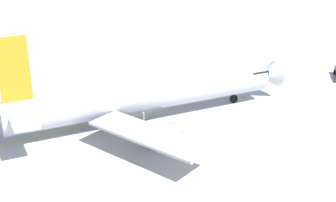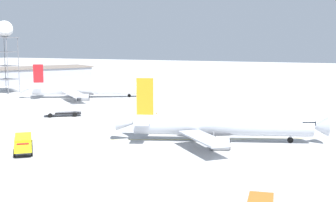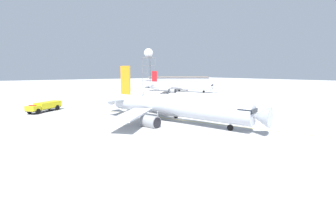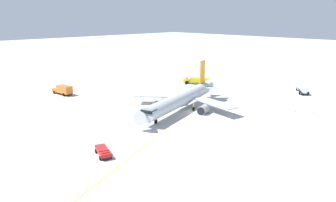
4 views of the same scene
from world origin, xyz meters
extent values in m
plane|color=#B2B2B2|center=(0.00, 0.00, 0.00)|extent=(600.00, 600.00, 0.00)
cylinder|color=#B2B7C1|center=(2.98, 1.24, 3.13)|extent=(12.71, 32.92, 3.70)
cone|color=#B2B7C1|center=(-1.93, 18.34, 3.13)|extent=(4.21, 3.85, 3.52)
cone|color=#B2B7C1|center=(7.98, -16.15, 3.43)|extent=(4.13, 4.71, 3.15)
cube|color=black|center=(-1.32, 16.22, 3.97)|extent=(3.69, 3.18, 0.70)
ellipsoid|color=slate|center=(3.44, -0.36, 2.12)|extent=(6.50, 12.40, 2.04)
cube|color=orange|center=(7.01, -12.80, 8.46)|extent=(1.11, 3.14, 6.94)
cube|color=#B2B7C1|center=(4.08, -13.64, 3.88)|extent=(5.17, 3.78, 0.20)
cube|color=#B2B7C1|center=(9.95, -11.95, 3.88)|extent=(5.17, 3.78, 0.20)
cube|color=#B2B7C1|center=(-4.43, -4.33, 2.49)|extent=(14.11, 6.32, 0.28)
cube|color=#B2B7C1|center=(12.22, 0.46, 2.49)|extent=(12.86, 12.11, 0.28)
cylinder|color=gray|center=(-3.19, -1.23, 1.02)|extent=(3.30, 3.99, 2.44)
cylinder|color=black|center=(-3.68, 0.48, 1.02)|extent=(2.04, 0.72, 2.07)
cylinder|color=gray|center=(9.53, 2.42, 1.02)|extent=(3.30, 3.99, 2.44)
cylinder|color=black|center=(9.04, 4.13, 1.02)|extent=(2.04, 0.72, 2.07)
cylinder|color=#9EA0A5|center=(-0.50, 13.35, 1.52)|extent=(0.20, 0.20, 1.94)
cylinder|color=black|center=(-0.50, 13.35, 0.55)|extent=(0.59, 1.14, 1.10)
cylinder|color=#9EA0A5|center=(0.32, -1.26, 1.52)|extent=(0.20, 0.20, 1.94)
cylinder|color=black|center=(0.32, -1.26, 0.55)|extent=(0.59, 1.14, 1.10)
cylinder|color=#9EA0A5|center=(6.57, 0.54, 1.52)|extent=(0.20, 0.20, 1.94)
cylinder|color=black|center=(6.57, 0.54, 0.55)|extent=(0.59, 1.14, 1.10)
cube|color=#232326|center=(22.84, -28.66, 0.80)|extent=(9.10, 7.68, 0.20)
cube|color=yellow|center=(25.73, -26.47, 1.50)|extent=(3.57, 3.64, 1.20)
cube|color=black|center=(26.61, -25.80, 1.68)|extent=(1.46, 1.89, 0.67)
cube|color=yellow|center=(21.81, -29.44, 1.70)|extent=(7.28, 6.44, 1.60)
cube|color=red|center=(25.73, -26.47, 2.20)|extent=(1.64, 1.89, 0.16)
cylinder|color=black|center=(24.71, -25.52, 0.70)|extent=(1.29, 1.07, 1.40)
cylinder|color=black|center=(26.36, -27.71, 0.70)|extent=(1.29, 1.07, 1.40)
cylinder|color=black|center=(19.55, -29.42, 0.70)|extent=(1.29, 1.07, 1.40)
cylinder|color=black|center=(21.21, -31.61, 0.70)|extent=(1.29, 1.07, 1.40)
cube|color=#232326|center=(42.81, 15.06, 0.60)|extent=(8.24, 3.07, 0.20)
cube|color=orange|center=(45.62, 15.39, 1.20)|extent=(2.68, 2.80, 1.00)
cube|color=black|center=(46.71, 15.51, 1.35)|extent=(0.33, 2.13, 0.56)
cube|color=orange|center=(41.52, 14.91, 1.90)|extent=(5.71, 3.15, 2.40)
cylinder|color=black|center=(45.46, 16.65, 0.50)|extent=(1.03, 0.39, 1.00)
cylinder|color=black|center=(45.76, 14.13, 0.50)|extent=(1.03, 0.39, 1.00)
cylinder|color=black|center=(40.11, 16.03, 0.50)|extent=(1.03, 0.39, 1.00)
cylinder|color=black|center=(40.40, 13.50, 0.50)|extent=(1.03, 0.39, 1.00)
cube|color=#232326|center=(-7.12, 32.65, 0.48)|extent=(5.41, 3.28, 0.20)
cube|color=red|center=(-8.82, 33.27, 0.91)|extent=(2.11, 2.32, 0.65)
cube|color=black|center=(-9.45, 33.50, 1.00)|extent=(0.62, 1.54, 0.36)
cube|color=red|center=(-6.29, 32.35, 0.93)|extent=(3.86, 2.96, 0.70)
cube|color=red|center=(-8.82, 33.27, 1.33)|extent=(1.02, 1.46, 0.16)
cylinder|color=black|center=(-9.14, 32.37, 0.38)|extent=(0.81, 0.52, 0.76)
cylinder|color=black|center=(-8.49, 34.16, 0.38)|extent=(0.81, 0.52, 0.76)
cylinder|color=black|center=(-5.89, 31.19, 0.38)|extent=(0.81, 0.52, 0.76)
cylinder|color=black|center=(-5.24, 32.99, 0.38)|extent=(0.81, 0.52, 0.76)
cube|color=#232326|center=(-11.26, -43.03, 0.65)|extent=(6.63, 8.68, 0.20)
cube|color=silver|center=(-9.53, -45.76, 1.30)|extent=(3.51, 3.44, 1.10)
cube|color=black|center=(-8.94, -46.69, 1.47)|extent=(1.92, 1.25, 0.62)
cylinder|color=silver|center=(-11.95, -41.94, 1.81)|extent=(5.13, 6.42, 2.12)
cylinder|color=black|center=(-8.48, -44.95, 0.55)|extent=(0.82, 1.08, 1.10)
cylinder|color=black|center=(-10.72, -46.36, 0.55)|extent=(0.82, 1.08, 1.10)
cylinder|color=black|center=(-11.65, -39.94, 0.55)|extent=(0.82, 1.08, 1.10)
cylinder|color=black|center=(-13.88, -41.35, 0.55)|extent=(0.82, 1.08, 1.10)
cube|color=yellow|center=(1.89, -2.08, 0.00)|extent=(49.05, 117.10, 0.01)
cone|color=orange|center=(-19.70, -19.59, 0.28)|extent=(0.36, 0.36, 0.55)
cylinder|color=white|center=(-19.70, -19.59, 0.30)|extent=(0.22, 0.22, 0.06)
cone|color=orange|center=(-23.18, -22.78, 0.28)|extent=(0.36, 0.36, 0.55)
cylinder|color=white|center=(-23.18, -22.78, 0.30)|extent=(0.22, 0.22, 0.06)
camera|label=1|loc=(53.96, -4.43, 23.31)|focal=49.20mm
camera|label=2|loc=(87.51, 22.35, 19.33)|focal=50.21mm
camera|label=3|loc=(32.70, 39.43, 10.44)|focal=24.88mm
camera|label=4|loc=(-55.16, 63.15, 25.09)|focal=34.85mm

